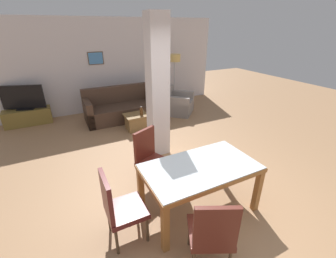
{
  "coord_description": "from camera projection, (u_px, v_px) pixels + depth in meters",
  "views": [
    {
      "loc": [
        -1.54,
        -2.07,
        2.47
      ],
      "look_at": [
        0.0,
        0.97,
        0.89
      ],
      "focal_mm": 24.0,
      "sensor_mm": 36.0,
      "label": 1
    }
  ],
  "objects": [
    {
      "name": "sofa",
      "position": [
        121.0,
        109.0,
        6.44
      ],
      "size": [
        1.99,
        0.9,
        0.89
      ],
      "rotation": [
        0.0,
        0.0,
        3.14
      ],
      "color": "#473225",
      "rests_on": "ground_plane"
    },
    {
      "name": "coffee_table",
      "position": [
        137.0,
        122.0,
        5.79
      ],
      "size": [
        0.59,
        0.5,
        0.41
      ],
      "color": "olive",
      "rests_on": "ground_plane"
    },
    {
      "name": "divider_pillar",
      "position": [
        158.0,
        90.0,
        4.29
      ],
      "size": [
        0.37,
        0.33,
        2.7
      ],
      "color": "silver",
      "rests_on": "ground_plane"
    },
    {
      "name": "dining_chair_head_left",
      "position": [
        119.0,
        206.0,
        2.65
      ],
      "size": [
        0.46,
        0.46,
        0.98
      ],
      "rotation": [
        0.0,
        0.0,
        -1.57
      ],
      "color": "#581E1E",
      "rests_on": "ground_plane"
    },
    {
      "name": "dining_chair_near_left",
      "position": [
        212.0,
        232.0,
        2.32
      ],
      "size": [
        0.62,
        0.62,
        0.98
      ],
      "rotation": [
        0.0,
        0.0,
        -0.45
      ],
      "color": "#5C251C",
      "rests_on": "ground_plane"
    },
    {
      "name": "dining_table",
      "position": [
        200.0,
        175.0,
        3.1
      ],
      "size": [
        1.56,
        0.89,
        0.74
      ],
      "color": "#A66A33",
      "rests_on": "ground_plane"
    },
    {
      "name": "ground_plane",
      "position": [
        197.0,
        207.0,
        3.35
      ],
      "size": [
        18.0,
        18.0,
        0.0
      ],
      "primitive_type": "plane",
      "color": "#A47852"
    },
    {
      "name": "tv_stand",
      "position": [
        28.0,
        117.0,
        6.08
      ],
      "size": [
        1.15,
        0.4,
        0.43
      ],
      "color": "olive",
      "rests_on": "ground_plane"
    },
    {
      "name": "back_wall",
      "position": [
        108.0,
        66.0,
        6.8
      ],
      "size": [
        7.2,
        0.09,
        2.7
      ],
      "color": "silver",
      "rests_on": "ground_plane"
    },
    {
      "name": "floor_lamp",
      "position": [
        175.0,
        62.0,
        7.17
      ],
      "size": [
        0.37,
        0.37,
        1.64
      ],
      "color": "#B7B7BC",
      "rests_on": "ground_plane"
    },
    {
      "name": "dining_chair_far_left",
      "position": [
        150.0,
        157.0,
        3.65
      ],
      "size": [
        0.61,
        0.61,
        0.98
      ],
      "rotation": [
        0.0,
        0.0,
        -2.71
      ],
      "color": "#591F17",
      "rests_on": "ground_plane"
    },
    {
      "name": "armchair",
      "position": [
        176.0,
        104.0,
        6.87
      ],
      "size": [
        1.2,
        1.2,
        0.78
      ],
      "rotation": [
        0.0,
        0.0,
        3.95
      ],
      "color": "gray",
      "rests_on": "ground_plane"
    },
    {
      "name": "bottle",
      "position": [
        141.0,
        112.0,
        5.62
      ],
      "size": [
        0.08,
        0.08,
        0.23
      ],
      "color": "#4C2D14",
      "rests_on": "coffee_table"
    },
    {
      "name": "tv_screen",
      "position": [
        23.0,
        98.0,
        5.86
      ],
      "size": [
        1.01,
        0.35,
        0.65
      ],
      "rotation": [
        0.0,
        0.0,
        2.84
      ],
      "color": "black",
      "rests_on": "tv_stand"
    }
  ]
}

